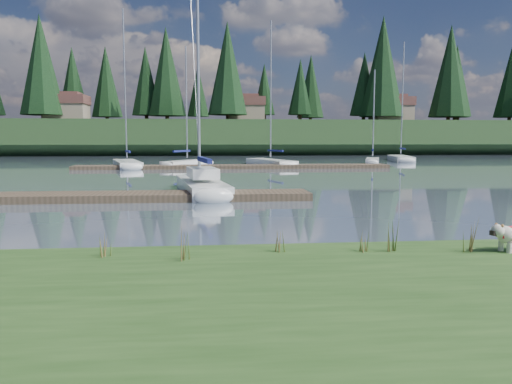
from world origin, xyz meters
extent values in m
plane|color=slate|center=(0.00, 30.00, 0.00)|extent=(200.00, 200.00, 0.00)
cube|color=#2F5220|center=(0.00, -6.00, 0.17)|extent=(60.00, 9.00, 0.35)
cube|color=#1B3218|center=(0.00, 73.00, 2.50)|extent=(200.00, 20.00, 5.00)
cylinder|color=silver|center=(5.45, -2.75, 0.45)|extent=(0.10, 0.10, 0.21)
cylinder|color=silver|center=(5.41, -2.54, 0.45)|extent=(0.10, 0.10, 0.21)
ellipsoid|color=silver|center=(5.24, -2.69, 0.77)|extent=(0.28, 0.29, 0.24)
cube|color=black|center=(5.14, -2.71, 0.73)|extent=(0.09, 0.13, 0.09)
cube|color=white|center=(-0.46, 11.60, 0.22)|extent=(2.68, 7.50, 0.70)
ellipsoid|color=white|center=(-0.97, 15.23, 0.22)|extent=(1.87, 2.21, 0.70)
cylinder|color=silver|center=(-0.55, 12.26, 6.36)|extent=(0.14, 0.14, 11.11)
cube|color=navy|center=(-0.30, 10.53, 1.55)|extent=(0.67, 3.33, 0.20)
cube|color=white|center=(-0.40, 11.19, 0.95)|extent=(1.53, 2.81, 0.45)
cube|color=#4C3D2C|center=(-4.00, 9.00, 0.15)|extent=(16.00, 2.00, 0.30)
cube|color=#4C3D2C|center=(2.00, 30.00, 0.15)|extent=(26.00, 2.20, 0.30)
cube|color=white|center=(-7.12, 32.68, 0.22)|extent=(3.74, 8.22, 0.70)
ellipsoid|color=white|center=(-8.11, 36.57, 0.22)|extent=(2.23, 2.55, 0.70)
cylinder|color=silver|center=(-7.12, 32.68, 7.07)|extent=(0.12, 0.12, 12.53)
cube|color=navy|center=(-6.85, 31.62, 1.40)|extent=(0.98, 3.14, 0.20)
cube|color=white|center=(-1.95, 33.07, 0.22)|extent=(4.44, 5.91, 0.70)
ellipsoid|color=white|center=(-0.32, 35.65, 0.22)|extent=(2.02, 2.12, 0.70)
cylinder|color=silver|center=(-1.95, 33.07, 5.61)|extent=(0.12, 0.12, 9.61)
cube|color=navy|center=(-2.39, 32.36, 1.40)|extent=(1.47, 2.16, 0.20)
cube|color=white|center=(5.59, 33.98, 0.22)|extent=(3.96, 8.07, 0.70)
ellipsoid|color=white|center=(4.47, 37.76, 0.22)|extent=(2.26, 2.55, 0.70)
cylinder|color=silver|center=(5.59, 33.98, 6.86)|extent=(0.12, 0.12, 12.13)
cube|color=navy|center=(5.89, 32.94, 1.40)|extent=(1.08, 3.07, 0.20)
cube|color=white|center=(15.79, 35.69, 0.22)|extent=(2.90, 5.43, 0.70)
ellipsoid|color=white|center=(16.67, 38.21, 0.22)|extent=(1.58, 1.75, 0.70)
cylinder|color=silver|center=(15.79, 35.69, 4.91)|extent=(0.12, 0.12, 8.21)
cube|color=navy|center=(15.55, 35.01, 1.40)|extent=(0.89, 2.06, 0.20)
cube|color=white|center=(21.09, 41.94, 0.22)|extent=(3.62, 8.30, 0.70)
ellipsoid|color=white|center=(22.01, 45.88, 0.22)|extent=(2.22, 2.55, 0.70)
cylinder|color=silver|center=(21.09, 41.94, 6.83)|extent=(0.12, 0.12, 12.07)
cube|color=navy|center=(20.84, 40.86, 1.40)|extent=(0.92, 3.18, 0.20)
cone|color=#475B23|center=(-0.60, -2.69, 0.64)|extent=(0.03, 0.03, 0.58)
cone|color=brown|center=(-0.49, -2.76, 0.58)|extent=(0.03, 0.03, 0.47)
cone|color=#475B23|center=(-0.54, -2.66, 0.67)|extent=(0.03, 0.03, 0.64)
cone|color=brown|center=(-0.46, -2.72, 0.55)|extent=(0.03, 0.03, 0.41)
cone|color=#475B23|center=(-0.58, -2.77, 0.61)|extent=(0.03, 0.03, 0.52)
cone|color=#475B23|center=(1.09, -2.20, 0.57)|extent=(0.03, 0.03, 0.45)
cone|color=brown|center=(1.20, -2.27, 0.53)|extent=(0.03, 0.03, 0.36)
cone|color=#475B23|center=(1.15, -2.17, 0.60)|extent=(0.03, 0.03, 0.49)
cone|color=brown|center=(1.23, -2.23, 0.51)|extent=(0.03, 0.03, 0.31)
cone|color=#475B23|center=(1.11, -2.28, 0.55)|extent=(0.03, 0.03, 0.40)
cone|color=#475B23|center=(3.25, -2.39, 0.71)|extent=(0.03, 0.03, 0.72)
cone|color=brown|center=(3.36, -2.46, 0.64)|extent=(0.03, 0.03, 0.57)
cone|color=#475B23|center=(3.31, -2.36, 0.75)|extent=(0.03, 0.03, 0.79)
cone|color=brown|center=(3.39, -2.42, 0.60)|extent=(0.03, 0.03, 0.50)
cone|color=#475B23|center=(3.27, -2.47, 0.67)|extent=(0.03, 0.03, 0.65)
cone|color=#475B23|center=(-2.08, -2.29, 0.56)|extent=(0.03, 0.03, 0.42)
cone|color=brown|center=(-1.97, -2.36, 0.52)|extent=(0.03, 0.03, 0.33)
cone|color=#475B23|center=(-2.02, -2.26, 0.58)|extent=(0.03, 0.03, 0.46)
cone|color=brown|center=(-1.94, -2.32, 0.50)|extent=(0.03, 0.03, 0.29)
cone|color=#475B23|center=(-2.06, -2.37, 0.54)|extent=(0.03, 0.03, 0.37)
cone|color=#475B23|center=(2.72, -2.33, 0.54)|extent=(0.03, 0.03, 0.39)
cone|color=brown|center=(2.83, -2.40, 0.51)|extent=(0.03, 0.03, 0.31)
cone|color=#475B23|center=(2.78, -2.30, 0.56)|extent=(0.03, 0.03, 0.43)
cone|color=brown|center=(2.86, -2.36, 0.49)|extent=(0.03, 0.03, 0.27)
cone|color=#475B23|center=(2.74, -2.41, 0.52)|extent=(0.03, 0.03, 0.35)
cone|color=#475B23|center=(4.67, -2.57, 0.67)|extent=(0.03, 0.03, 0.64)
cone|color=brown|center=(4.78, -2.64, 0.61)|extent=(0.03, 0.03, 0.51)
cone|color=#475B23|center=(4.73, -2.54, 0.70)|extent=(0.03, 0.03, 0.71)
cone|color=brown|center=(4.81, -2.60, 0.57)|extent=(0.03, 0.03, 0.45)
cone|color=#475B23|center=(4.69, -2.65, 0.64)|extent=(0.03, 0.03, 0.58)
cube|color=#33281C|center=(0.00, -1.60, 0.07)|extent=(60.00, 0.50, 0.14)
cylinder|color=#382619|center=(-25.00, 68.00, 5.90)|extent=(0.60, 0.60, 1.80)
cone|color=black|center=(-25.00, 68.00, 13.55)|extent=(6.60, 6.60, 15.00)
cylinder|color=#382619|center=(-10.00, 72.00, 5.90)|extent=(0.60, 0.60, 1.80)
cone|color=black|center=(-10.00, 72.00, 11.75)|extent=(4.84, 4.84, 11.00)
cylinder|color=#382619|center=(3.00, 66.00, 5.90)|extent=(0.60, 0.60, 1.80)
cone|color=black|center=(3.00, 66.00, 13.10)|extent=(6.16, 6.16, 14.00)
cylinder|color=#382619|center=(15.00, 70.00, 5.90)|extent=(0.60, 0.60, 1.80)
cone|color=black|center=(15.00, 70.00, 10.85)|extent=(3.96, 3.96, 9.00)
cylinder|color=#382619|center=(28.00, 68.00, 5.90)|extent=(0.60, 0.60, 1.80)
cone|color=black|center=(28.00, 68.00, 14.00)|extent=(7.04, 7.04, 16.00)
cylinder|color=#382619|center=(42.00, 71.00, 5.90)|extent=(0.60, 0.60, 1.80)
cone|color=black|center=(42.00, 71.00, 12.20)|extent=(5.28, 5.28, 12.00)
cube|color=gray|center=(-22.00, 70.00, 6.40)|extent=(6.00, 5.00, 2.80)
cube|color=brown|center=(-22.00, 70.00, 8.50)|extent=(6.30, 5.30, 1.40)
cube|color=brown|center=(-22.00, 70.00, 9.30)|extent=(4.20, 3.60, 0.70)
cube|color=gray|center=(6.00, 71.00, 6.40)|extent=(6.00, 5.00, 2.80)
cube|color=brown|center=(6.00, 71.00, 8.50)|extent=(6.30, 5.30, 1.40)
cube|color=brown|center=(6.00, 71.00, 9.30)|extent=(4.20, 3.60, 0.70)
cube|color=gray|center=(30.00, 69.00, 6.40)|extent=(6.00, 5.00, 2.80)
cube|color=brown|center=(30.00, 69.00, 8.50)|extent=(6.30, 5.30, 1.40)
cube|color=brown|center=(30.00, 69.00, 9.30)|extent=(4.20, 3.60, 0.70)
camera|label=1|loc=(-0.16, -11.40, 2.49)|focal=35.00mm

